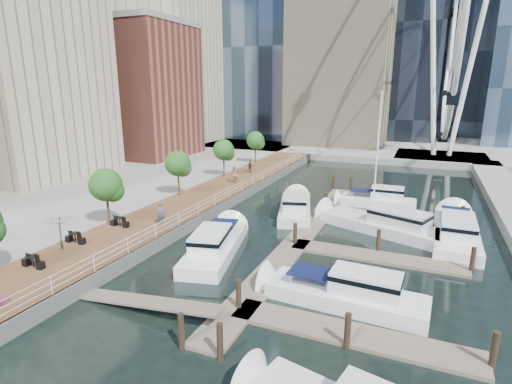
% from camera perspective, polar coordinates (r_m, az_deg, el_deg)
% --- Properties ---
extents(ground, '(520.00, 520.00, 0.00)m').
position_cam_1_polar(ground, '(25.38, -6.76, -12.88)').
color(ground, black).
rests_on(ground, ground).
extents(boardwalk, '(6.00, 60.00, 1.00)m').
position_cam_1_polar(boardwalk, '(41.56, -7.36, -1.10)').
color(boardwalk, brown).
rests_on(boardwalk, ground).
extents(seawall, '(0.25, 60.00, 1.00)m').
position_cam_1_polar(seawall, '(40.17, -3.66, -1.56)').
color(seawall, '#595954').
rests_on(seawall, ground).
extents(land_inland, '(48.00, 90.00, 1.00)m').
position_cam_1_polar(land_inland, '(59.66, -30.39, 1.80)').
color(land_inland, gray).
rests_on(land_inland, ground).
extents(land_far, '(200.00, 114.00, 1.00)m').
position_cam_1_polar(land_far, '(122.47, 17.81, 8.71)').
color(land_far, gray).
rests_on(land_far, ground).
extents(pier, '(14.00, 12.00, 1.00)m').
position_cam_1_polar(pier, '(72.34, 24.86, 4.39)').
color(pier, gray).
rests_on(pier, ground).
extents(railing, '(0.10, 60.00, 1.05)m').
position_cam_1_polar(railing, '(39.94, -3.81, -0.13)').
color(railing, white).
rests_on(railing, boardwalk).
extents(floating_docks, '(16.00, 34.00, 2.60)m').
position_cam_1_polar(floating_docks, '(31.65, 15.35, -6.62)').
color(floating_docks, '#6D6051').
rests_on(floating_docks, ground).
extents(midrise_condos, '(19.00, 67.00, 28.00)m').
position_cam_1_polar(midrise_condos, '(64.54, -21.97, 15.16)').
color(midrise_condos, '#BCAD8E').
rests_on(midrise_condos, ground).
extents(street_trees, '(2.60, 42.60, 4.60)m').
position_cam_1_polar(street_trees, '(41.14, -11.13, 4.01)').
color(street_trees, '#3F2B1C').
rests_on(street_trees, ground).
extents(cafe_tables, '(2.50, 13.70, 0.74)m').
position_cam_1_polar(cafe_tables, '(29.77, -26.69, -7.28)').
color(cafe_tables, black).
rests_on(cafe_tables, ground).
extents(yacht_foreground, '(9.68, 3.03, 2.15)m').
position_cam_1_polar(yacht_foreground, '(23.62, 12.57, -15.40)').
color(yacht_foreground, white).
rests_on(yacht_foreground, ground).
extents(pedestrian_near, '(0.79, 0.71, 1.82)m').
position_cam_1_polar(pedestrian_near, '(33.00, -13.38, -3.01)').
color(pedestrian_near, '#474E5F').
rests_on(pedestrian_near, boardwalk).
extents(pedestrian_mid, '(1.01, 1.14, 1.95)m').
position_cam_1_polar(pedestrian_mid, '(46.39, -3.19, 2.53)').
color(pedestrian_mid, gray).
rests_on(pedestrian_mid, boardwalk).
extents(pedestrian_far, '(0.99, 0.69, 1.56)m').
position_cam_1_polar(pedestrian_far, '(52.06, -0.84, 3.67)').
color(pedestrian_far, '#2E3239').
rests_on(pedestrian_far, boardwalk).
extents(moored_yachts, '(20.49, 32.56, 11.50)m').
position_cam_1_polar(moored_yachts, '(33.82, 15.70, -6.15)').
color(moored_yachts, white).
rests_on(moored_yachts, ground).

